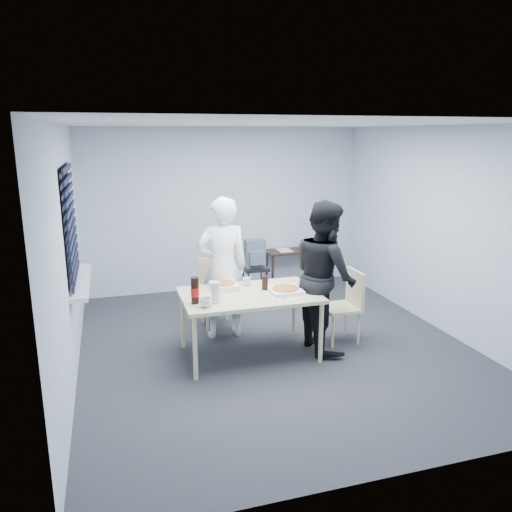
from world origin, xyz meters
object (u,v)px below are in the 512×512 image
object	(u,v)px
mug_b	(247,281)
soda_bottle	(195,291)
person_black	(325,276)
backpack	(255,254)
chair_right	(347,301)
person_white	(223,268)
mug_a	(206,303)
stool	(255,274)
side_table	(293,255)
dining_table	(249,298)
chair_far	(216,287)

from	to	relation	value
mug_b	soda_bottle	distance (m)	0.85
person_black	backpack	size ratio (longest dim) A/B	4.11
chair_right	person_black	distance (m)	0.52
person_white	chair_right	bearing A→B (deg)	157.43
mug_a	soda_bottle	world-z (taller)	soda_bottle
person_white	stool	xyz separation A→B (m)	(0.79, 1.24, -0.48)
chair_right	person_white	xyz separation A→B (m)	(-1.41, 0.59, 0.37)
side_table	mug_a	xyz separation A→B (m)	(-2.02, -2.73, 0.26)
chair_right	person_black	world-z (taller)	person_black
dining_table	chair_right	xyz separation A→B (m)	(1.25, 0.05, -0.17)
dining_table	stool	world-z (taller)	dining_table
person_black	mug_b	world-z (taller)	person_black
side_table	mug_a	size ratio (longest dim) A/B	7.39
chair_far	stool	bearing A→B (deg)	46.03
stool	chair_right	bearing A→B (deg)	-71.10
person_black	side_table	size ratio (longest dim) A/B	1.95
stool	chair_far	bearing A→B (deg)	-133.97
mug_a	dining_table	bearing A→B (deg)	28.85
chair_far	mug_b	xyz separation A→B (m)	(0.22, -0.75, 0.28)
dining_table	person_white	world-z (taller)	person_white
mug_b	side_table	bearing A→B (deg)	56.46
mug_a	mug_b	bearing A→B (deg)	45.18
chair_right	backpack	xyz separation A→B (m)	(-0.63, 1.81, 0.21)
chair_far	dining_table	bearing A→B (deg)	-81.35
chair_right	side_table	world-z (taller)	chair_right
chair_right	stool	world-z (taller)	chair_right
stool	soda_bottle	xyz separation A→B (m)	(-1.27, -2.04, 0.47)
person_white	soda_bottle	bearing A→B (deg)	58.73
chair_far	person_white	size ratio (longest dim) A/B	0.50
soda_bottle	chair_right	bearing A→B (deg)	6.31
chair_far	backpack	xyz separation A→B (m)	(0.79, 0.81, 0.21)
backpack	person_white	bearing A→B (deg)	-115.86
dining_table	side_table	distance (m)	2.83
person_black	side_table	distance (m)	2.55
chair_right	mug_a	distance (m)	1.86
side_table	soda_bottle	xyz separation A→B (m)	(-2.10, -2.58, 0.35)
chair_far	person_black	world-z (taller)	person_black
soda_bottle	mug_a	bearing A→B (deg)	-59.66
chair_far	mug_a	bearing A→B (deg)	-106.05
chair_right	soda_bottle	bearing A→B (deg)	-173.69
chair_far	mug_b	size ratio (longest dim) A/B	8.90
stool	soda_bottle	world-z (taller)	soda_bottle
dining_table	chair_right	world-z (taller)	chair_right
dining_table	soda_bottle	distance (m)	0.69
backpack	mug_b	distance (m)	1.65
mug_a	person_white	bearing A→B (deg)	67.25
side_table	backpack	distance (m)	1.02
chair_far	chair_right	bearing A→B (deg)	-35.48
chair_right	mug_b	bearing A→B (deg)	167.62
dining_table	side_table	world-z (taller)	dining_table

